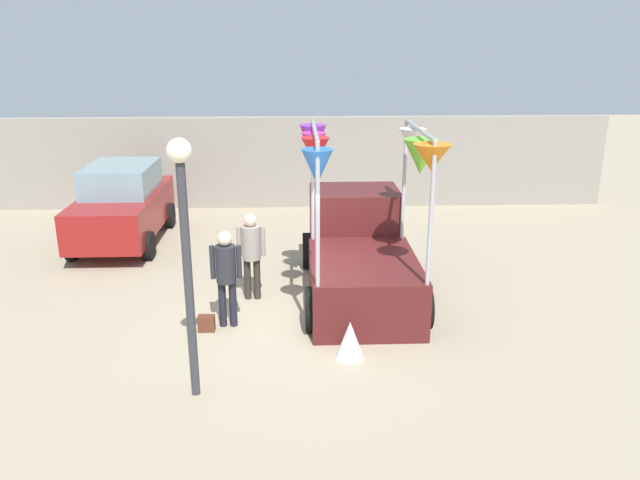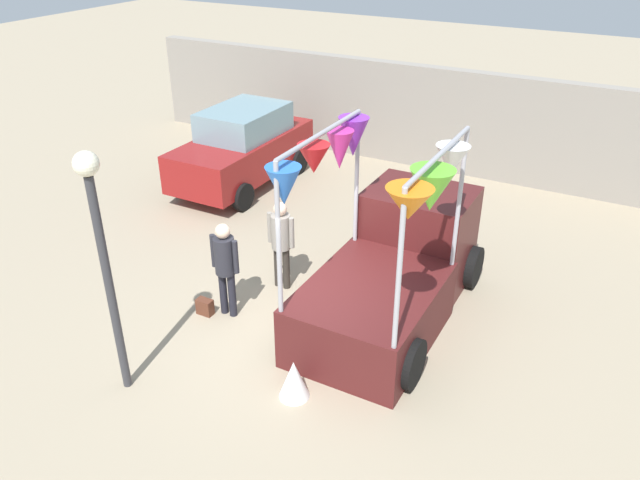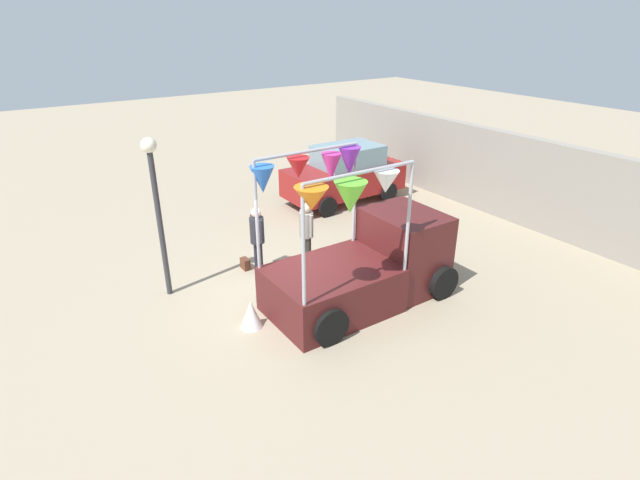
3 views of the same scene
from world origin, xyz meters
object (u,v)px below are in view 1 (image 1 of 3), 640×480
object	(u,v)px
handbag	(207,323)
street_lamp	(185,232)
person_vendor	(251,248)
folded_kite_bundle_white	(350,340)
vendor_truck	(358,245)
parked_car	(123,204)
person_customer	(226,270)

from	to	relation	value
handbag	street_lamp	xyz separation A→B (m)	(0.11, -1.96, 2.22)
person_vendor	handbag	bearing A→B (deg)	-116.91
street_lamp	folded_kite_bundle_white	size ratio (longest dim) A/B	5.96
vendor_truck	street_lamp	xyz separation A→B (m)	(-2.62, -3.64, 1.43)
handbag	street_lamp	distance (m)	2.96
vendor_truck	handbag	size ratio (longest dim) A/B	14.67
person_vendor	handbag	xyz separation A→B (m)	(-0.69, -1.37, -0.87)
person_vendor	folded_kite_bundle_white	distance (m)	2.98
parked_car	person_customer	distance (m)	5.62
person_customer	person_vendor	size ratio (longest dim) A/B	1.01
person_vendor	folded_kite_bundle_white	size ratio (longest dim) A/B	2.79
vendor_truck	person_vendor	world-z (taller)	vendor_truck
person_vendor	vendor_truck	bearing A→B (deg)	8.76
vendor_truck	street_lamp	world-z (taller)	street_lamp
handbag	street_lamp	size ratio (longest dim) A/B	0.08
person_vendor	folded_kite_bundle_white	bearing A→B (deg)	-55.25
parked_car	person_vendor	size ratio (longest dim) A/B	2.39
vendor_truck	person_customer	xyz separation A→B (m)	(-2.38, -1.48, 0.09)
person_customer	folded_kite_bundle_white	distance (m)	2.44
folded_kite_bundle_white	person_customer	bearing A→B (deg)	148.78
person_customer	handbag	distance (m)	0.97
handbag	folded_kite_bundle_white	distance (m)	2.56
person_vendor	street_lamp	xyz separation A→B (m)	(-0.59, -3.33, 1.35)
parked_car	person_customer	xyz separation A→B (m)	(2.96, -4.78, 0.08)
parked_car	street_lamp	bearing A→B (deg)	-68.61
handbag	folded_kite_bundle_white	size ratio (longest dim) A/B	0.47
vendor_truck	person_vendor	bearing A→B (deg)	-171.24
person_vendor	street_lamp	distance (m)	3.64
vendor_truck	person_customer	size ratio (longest dim) A/B	2.42
vendor_truck	folded_kite_bundle_white	bearing A→B (deg)	-98.20
parked_car	vendor_truck	bearing A→B (deg)	-31.68
street_lamp	folded_kite_bundle_white	bearing A→B (deg)	23.04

